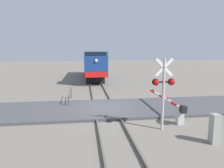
# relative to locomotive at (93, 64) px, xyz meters

# --- Properties ---
(ground_plane) EXTENTS (160.00, 160.00, 0.00)m
(ground_plane) POSITION_rel_locomotive_xyz_m (0.00, -17.25, -2.14)
(ground_plane) COLOR slate
(rail_track_left) EXTENTS (0.08, 80.00, 0.15)m
(rail_track_left) POSITION_rel_locomotive_xyz_m (-0.72, -17.25, -2.06)
(rail_track_left) COLOR #59544C
(rail_track_left) RESTS_ON ground_plane
(rail_track_right) EXTENTS (0.08, 80.00, 0.15)m
(rail_track_right) POSITION_rel_locomotive_xyz_m (0.72, -17.25, -2.06)
(rail_track_right) COLOR #59544C
(rail_track_right) RESTS_ON ground_plane
(road_surface) EXTENTS (36.00, 4.90, 0.17)m
(road_surface) POSITION_rel_locomotive_xyz_m (0.00, -17.25, -2.05)
(road_surface) COLOR #47474C
(road_surface) RESTS_ON ground_plane
(locomotive) EXTENTS (2.78, 15.46, 4.06)m
(locomotive) POSITION_rel_locomotive_xyz_m (0.00, 0.00, 0.00)
(locomotive) COLOR black
(locomotive) RESTS_ON ground_plane
(crossing_signal) EXTENTS (1.18, 0.33, 3.75)m
(crossing_signal) POSITION_rel_locomotive_xyz_m (2.61, -21.29, 0.16)
(crossing_signal) COLOR #ADADB2
(crossing_signal) RESTS_ON ground_plane
(crossing_gate) EXTENTS (0.36, 5.67, 1.18)m
(crossing_gate) POSITION_rel_locomotive_xyz_m (3.90, -19.92, -1.40)
(crossing_gate) COLOR silver
(crossing_gate) RESTS_ON ground_plane
(utility_cabinet) EXTENTS (0.36, 0.37, 1.34)m
(utility_cabinet) POSITION_rel_locomotive_xyz_m (4.29, -23.16, -1.46)
(utility_cabinet) COLOR #999993
(utility_cabinet) RESTS_ON ground_plane
(guard_railing) EXTENTS (0.08, 3.24, 0.95)m
(guard_railing) POSITION_rel_locomotive_xyz_m (-2.57, -14.77, -1.50)
(guard_railing) COLOR #4C4742
(guard_railing) RESTS_ON ground_plane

